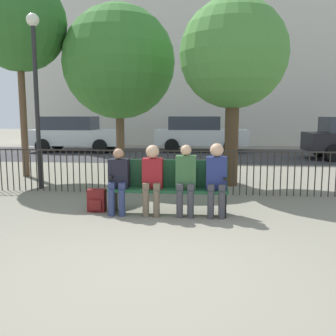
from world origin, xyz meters
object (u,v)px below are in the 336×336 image
at_px(backpack, 97,201).
at_px(parked_car_2, 199,133).
at_px(seated_person_0, 118,178).
at_px(lamp_post, 35,76).
at_px(parked_car_0, 75,133).
at_px(tree_0, 119,63).
at_px(park_bench, 168,184).
at_px(tree_2, 233,55).
at_px(seated_person_2, 186,177).
at_px(tree_1, 18,24).
at_px(seated_person_3, 216,175).
at_px(seated_person_1, 152,175).

height_order(backpack, parked_car_2, parked_car_2).
bearing_deg(seated_person_0, lamp_post, 139.07).
distance_m(lamp_post, parked_car_0, 9.04).
bearing_deg(parked_car_0, tree_0, -60.77).
bearing_deg(park_bench, tree_0, 113.06).
bearing_deg(backpack, tree_2, 47.23).
distance_m(seated_person_0, seated_person_2, 1.15).
distance_m(seated_person_2, backpack, 1.65).
height_order(tree_1, lamp_post, tree_1).
height_order(backpack, tree_1, tree_1).
distance_m(seated_person_0, parked_car_2, 11.33).
height_order(seated_person_3, parked_car_2, parked_car_2).
relative_size(seated_person_3, lamp_post, 0.32).
distance_m(seated_person_3, parked_car_0, 12.24).
bearing_deg(seated_person_2, parked_car_2, 89.53).
xyz_separation_m(seated_person_3, tree_1, (-5.12, 3.64, 3.38)).
relative_size(tree_0, tree_2, 1.08).
xyz_separation_m(seated_person_1, backpack, (-1.01, 0.10, -0.48)).
bearing_deg(parked_car_0, tree_1, -81.82).
distance_m(seated_person_2, tree_0, 5.37).
height_order(backpack, parked_car_0, parked_car_0).
distance_m(seated_person_1, seated_person_2, 0.57).
xyz_separation_m(lamp_post, parked_car_0, (-2.15, 8.61, -1.71)).
bearing_deg(parked_car_2, tree_2, -84.15).
bearing_deg(seated_person_0, seated_person_1, 0.40).
xyz_separation_m(backpack, parked_car_2, (1.67, 11.16, 0.65)).
bearing_deg(backpack, seated_person_0, -13.58).
height_order(tree_2, parked_car_0, tree_2).
height_order(tree_0, tree_2, tree_0).
xyz_separation_m(seated_person_1, parked_car_2, (0.66, 11.26, 0.16)).
distance_m(seated_person_0, tree_1, 6.09).
bearing_deg(parked_car_2, seated_person_2, -90.47).
distance_m(park_bench, tree_2, 3.93).
distance_m(tree_2, lamp_post, 4.52).
bearing_deg(tree_0, parked_car_0, 119.23).
xyz_separation_m(seated_person_1, parked_car_0, (-5.04, 10.60, 0.16)).
height_order(park_bench, seated_person_3, seated_person_3).
bearing_deg(backpack, parked_car_2, 81.50).
bearing_deg(seated_person_1, backpack, 174.47).
height_order(park_bench, lamp_post, lamp_post).
height_order(tree_0, parked_car_2, tree_0).
height_order(seated_person_1, parked_car_0, parked_car_0).
xyz_separation_m(seated_person_2, parked_car_0, (-5.61, 10.60, 0.18)).
bearing_deg(seated_person_0, tree_1, 133.40).
height_order(tree_1, parked_car_0, tree_1).
height_order(seated_person_2, tree_0, tree_0).
bearing_deg(park_bench, tree_1, 140.74).
xyz_separation_m(seated_person_2, backpack, (-1.58, 0.10, -0.47)).
distance_m(seated_person_1, tree_2, 4.01).
distance_m(seated_person_0, tree_2, 4.29).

